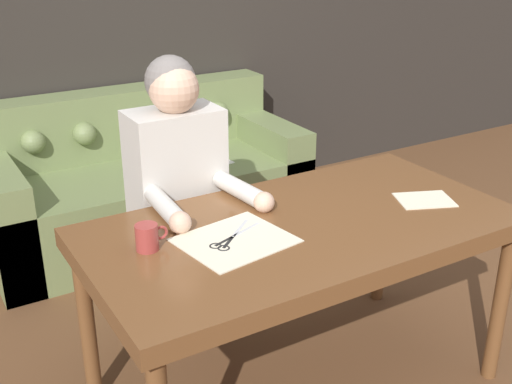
% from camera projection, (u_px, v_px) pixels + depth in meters
% --- Properties ---
extents(ground_plane, '(16.00, 16.00, 0.00)m').
position_uv_depth(ground_plane, '(330.00, 378.00, 2.64)').
color(ground_plane, brown).
extents(wall_back, '(8.00, 0.06, 2.60)m').
position_uv_depth(wall_back, '(127.00, 2.00, 3.78)').
color(wall_back, '#2D2823').
rests_on(wall_back, ground_plane).
extents(dining_table, '(1.56, 0.82, 0.73)m').
position_uv_depth(dining_table, '(301.00, 240.00, 2.34)').
color(dining_table, brown).
rests_on(dining_table, ground_plane).
extents(couch, '(1.82, 0.82, 0.83)m').
position_uv_depth(couch, '(144.00, 185.00, 3.78)').
color(couch, olive).
rests_on(couch, ground_plane).
extents(person, '(0.42, 0.59, 1.27)m').
position_uv_depth(person, '(179.00, 208.00, 2.67)').
color(person, '#33281E').
rests_on(person, ground_plane).
extents(pattern_paper_main, '(0.40, 0.36, 0.00)m').
position_uv_depth(pattern_paper_main, '(235.00, 240.00, 2.18)').
color(pattern_paper_main, beige).
rests_on(pattern_paper_main, dining_table).
extents(pattern_paper_offcut, '(0.26, 0.23, 0.00)m').
position_uv_depth(pattern_paper_offcut, '(425.00, 200.00, 2.50)').
color(pattern_paper_offcut, beige).
rests_on(pattern_paper_offcut, dining_table).
extents(scissors, '(0.24, 0.17, 0.01)m').
position_uv_depth(scissors, '(229.00, 240.00, 2.18)').
color(scissors, silver).
rests_on(scissors, dining_table).
extents(mug, '(0.11, 0.08, 0.09)m').
position_uv_depth(mug, '(148.00, 237.00, 2.10)').
color(mug, '#9E3833').
rests_on(mug, dining_table).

